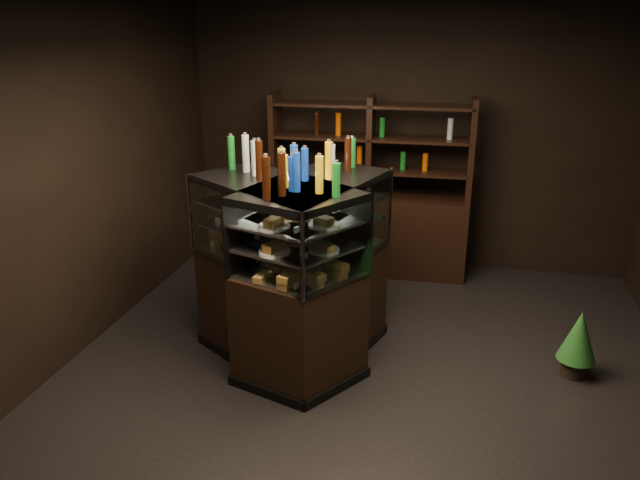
# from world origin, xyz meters

# --- Properties ---
(ground) EXTENTS (5.00, 5.00, 0.00)m
(ground) POSITION_xyz_m (0.00, 0.00, 0.00)
(ground) COLOR black
(ground) RESTS_ON ground
(room_shell) EXTENTS (5.02, 5.02, 3.01)m
(room_shell) POSITION_xyz_m (0.00, 0.00, 1.94)
(room_shell) COLOR black
(room_shell) RESTS_ON ground
(display_case) EXTENTS (1.65, 1.61, 1.59)m
(display_case) POSITION_xyz_m (-0.61, -0.01, 0.53)
(display_case) COLOR black
(display_case) RESTS_ON ground
(food_display) EXTENTS (1.20, 1.33, 0.48)m
(food_display) POSITION_xyz_m (-0.61, -0.02, 1.21)
(food_display) COLOR #DEB24F
(food_display) RESTS_ON display_case
(bottles_top) EXTENTS (1.06, 1.19, 0.30)m
(bottles_top) POSITION_xyz_m (-0.61, -0.01, 1.72)
(bottles_top) COLOR #D8590A
(bottles_top) RESTS_ON display_case
(potted_conifer) EXTENTS (0.31, 0.31, 0.66)m
(potted_conifer) POSITION_xyz_m (1.69, 0.27, 0.38)
(potted_conifer) COLOR black
(potted_conifer) RESTS_ON ground
(back_shelving) EXTENTS (2.21, 0.52, 2.00)m
(back_shelving) POSITION_xyz_m (-0.34, 2.05, 0.61)
(back_shelving) COLOR black
(back_shelving) RESTS_ON ground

